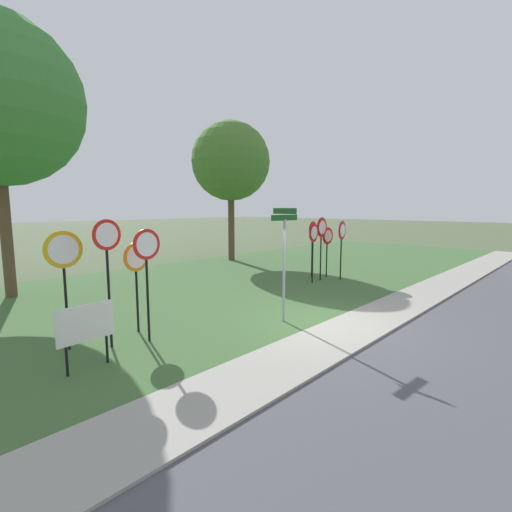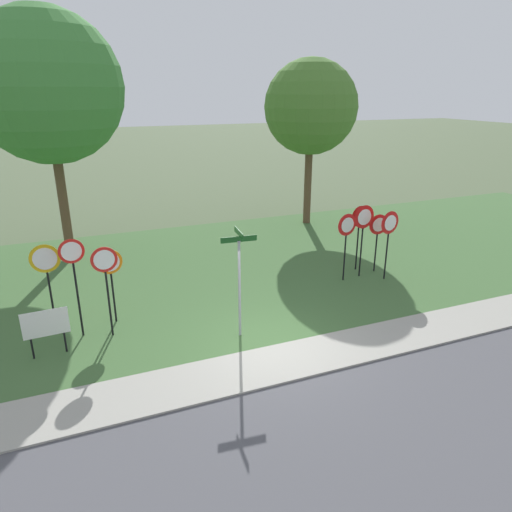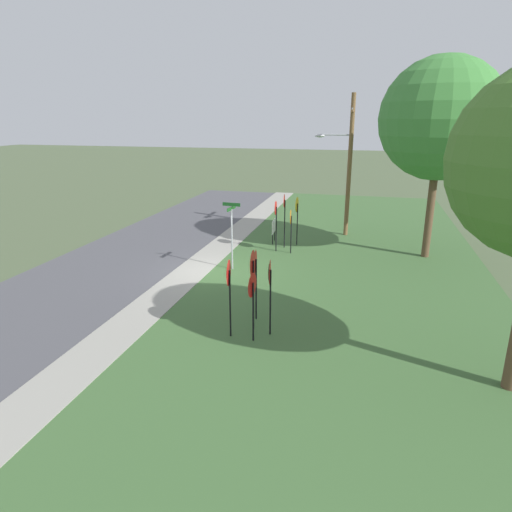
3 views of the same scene
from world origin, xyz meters
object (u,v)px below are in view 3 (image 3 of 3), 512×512
notice_board (274,228)px  stop_sign_near_left (284,210)px  yield_sign_far_left (255,268)px  yield_sign_center (252,291)px  oak_tree_left (441,119)px  yield_sign_far_right (270,279)px  stop_sign_far_left (297,210)px  stop_sign_near_right (276,215)px  stop_sign_far_center (291,222)px  utility_pole (347,161)px  yield_sign_near_left (229,280)px  street_name_post (232,230)px  yield_sign_near_right (252,270)px

notice_board → stop_sign_near_left: bearing=37.6°
yield_sign_far_left → yield_sign_center: size_ratio=1.11×
yield_sign_center → oak_tree_left: (-10.43, 6.03, 4.83)m
stop_sign_near_left → yield_sign_far_right: bearing=1.6°
stop_sign_far_left → notice_board: 1.64m
stop_sign_near_right → stop_sign_far_center: (0.18, 0.79, -0.26)m
yield_sign_far_right → utility_pole: utility_pole is taller
yield_sign_far_left → oak_tree_left: (-8.91, 6.32, 4.63)m
stop_sign_near_left → yield_sign_far_right: size_ratio=1.14×
stop_sign_far_left → yield_sign_near_left: size_ratio=1.03×
stop_sign_near_right → utility_pole: (-4.27, 3.12, 2.38)m
stop_sign_near_left → notice_board: (-0.82, -0.72, -1.17)m
stop_sign_near_left → street_name_post: (4.01, -1.57, -0.21)m
stop_sign_far_left → stop_sign_far_center: stop_sign_far_left is taller
yield_sign_near_right → yield_sign_center: bearing=10.9°
yield_sign_near_right → stop_sign_near_left: bearing=-178.4°
stop_sign_far_center → notice_board: stop_sign_far_center is taller
stop_sign_far_left → yield_sign_near_right: yield_sign_near_right is taller
stop_sign_near_left → yield_sign_near_left: 10.17m
yield_sign_near_right → street_name_post: 5.97m
stop_sign_far_center → utility_pole: bearing=145.0°
stop_sign_near_right → yield_sign_near_left: (9.41, 0.52, 0.00)m
yield_sign_near_left → yield_sign_center: bearing=73.7°
utility_pole → street_name_post: bearing=-30.4°
yield_sign_far_right → stop_sign_near_left: bearing=-179.9°
yield_sign_far_right → notice_board: (-10.56, -2.11, -1.00)m
yield_sign_far_left → stop_sign_near_right: bearing=-179.6°
stop_sign_far_center → notice_board: (-1.76, -1.22, -0.76)m
yield_sign_far_right → oak_tree_left: oak_tree_left is taller
yield_sign_near_left → oak_tree_left: size_ratio=0.27×
stop_sign_near_left → yield_sign_far_left: bearing=-2.1°
stop_sign_near_left → notice_board: size_ratio=2.23×
yield_sign_far_right → street_name_post: 6.45m
street_name_post → utility_pole: utility_pole is taller
yield_sign_far_left → street_name_post: (-4.75, -2.27, -0.02)m
yield_sign_near_left → yield_sign_far_right: (-0.43, 1.16, -0.03)m
stop_sign_far_center → street_name_post: (3.08, -2.08, 0.20)m
stop_sign_near_right → yield_sign_center: 9.61m
yield_sign_center → oak_tree_left: 12.98m
stop_sign_far_center → yield_sign_near_left: (9.24, -0.27, 0.27)m
yield_sign_far_right → notice_board: size_ratio=1.96×
stop_sign_near_right → yield_sign_far_right: bearing=6.7°
yield_sign_far_left → notice_board: yield_sign_far_left is taller
utility_pole → stop_sign_far_left: bearing=-38.9°
stop_sign_far_center → oak_tree_left: bearing=92.1°
yield_sign_near_left → notice_board: size_ratio=1.99×
stop_sign_far_left → stop_sign_far_center: (1.61, -0.04, -0.28)m
oak_tree_left → yield_sign_center: bearing=-30.0°
stop_sign_near_left → stop_sign_far_center: size_ratio=1.26×
stop_sign_near_right → yield_sign_center: size_ratio=1.18×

